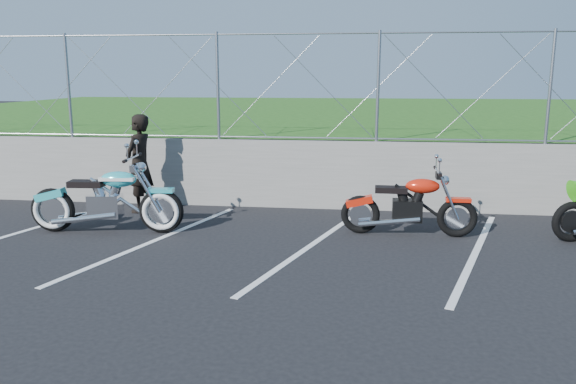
# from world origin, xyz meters

# --- Properties ---
(ground) EXTENTS (90.00, 90.00, 0.00)m
(ground) POSITION_xyz_m (0.00, 0.00, 0.00)
(ground) COLOR black
(ground) RESTS_ON ground
(retaining_wall) EXTENTS (30.00, 0.22, 1.30)m
(retaining_wall) POSITION_xyz_m (0.00, 3.50, 0.65)
(retaining_wall) COLOR slate
(retaining_wall) RESTS_ON ground
(grass_field) EXTENTS (30.00, 20.00, 1.30)m
(grass_field) POSITION_xyz_m (0.00, 13.50, 0.65)
(grass_field) COLOR #204C14
(grass_field) RESTS_ON ground
(chain_link_fence) EXTENTS (28.00, 0.03, 2.00)m
(chain_link_fence) POSITION_xyz_m (0.00, 3.50, 2.30)
(chain_link_fence) COLOR gray
(chain_link_fence) RESTS_ON retaining_wall
(parking_lines) EXTENTS (18.29, 4.31, 0.01)m
(parking_lines) POSITION_xyz_m (1.20, 1.00, 0.00)
(parking_lines) COLOR silver
(parking_lines) RESTS_ON ground
(cruiser_turquoise) EXTENTS (2.51, 0.79, 1.24)m
(cruiser_turquoise) POSITION_xyz_m (-3.31, 1.34, 0.50)
(cruiser_turquoise) COLOR black
(cruiser_turquoise) RESTS_ON ground
(naked_orange) EXTENTS (2.14, 0.72, 1.06)m
(naked_orange) POSITION_xyz_m (1.52, 1.78, 0.45)
(naked_orange) COLOR black
(naked_orange) RESTS_ON ground
(person_standing) EXTENTS (0.55, 0.73, 1.82)m
(person_standing) POSITION_xyz_m (-3.35, 2.79, 0.91)
(person_standing) COLOR black
(person_standing) RESTS_ON ground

